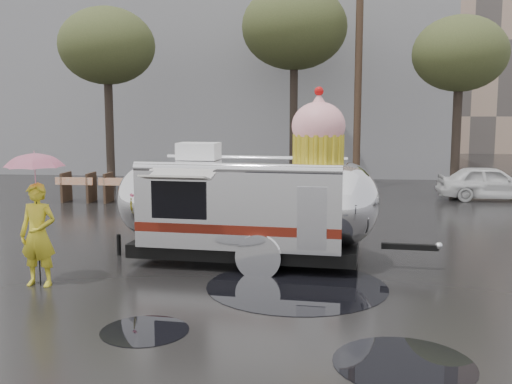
# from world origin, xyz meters

# --- Properties ---
(ground) EXTENTS (120.00, 120.00, 0.00)m
(ground) POSITION_xyz_m (0.00, 0.00, 0.00)
(ground) COLOR black
(ground) RESTS_ON ground
(puddles) EXTENTS (5.00, 5.61, 0.01)m
(puddles) POSITION_xyz_m (0.92, -0.02, 0.01)
(puddles) COLOR black
(puddles) RESTS_ON ground
(grey_building) EXTENTS (22.00, 12.00, 13.00)m
(grey_building) POSITION_xyz_m (-4.00, 24.00, 6.50)
(grey_building) COLOR slate
(grey_building) RESTS_ON ground
(utility_pole) EXTENTS (1.60, 0.28, 9.00)m
(utility_pole) POSITION_xyz_m (2.50, 14.00, 4.62)
(utility_pole) COLOR #473323
(utility_pole) RESTS_ON ground
(tree_left) EXTENTS (3.64, 3.64, 6.95)m
(tree_left) POSITION_xyz_m (-7.00, 13.00, 5.48)
(tree_left) COLOR #382D26
(tree_left) RESTS_ON ground
(tree_mid) EXTENTS (4.20, 4.20, 8.03)m
(tree_mid) POSITION_xyz_m (0.00, 15.00, 6.34)
(tree_mid) COLOR #382D26
(tree_mid) RESTS_ON ground
(tree_right) EXTENTS (3.36, 3.36, 6.42)m
(tree_right) POSITION_xyz_m (6.00, 13.00, 5.06)
(tree_right) COLOR #382D26
(tree_right) RESTS_ON ground
(barricade_row) EXTENTS (4.30, 0.80, 1.00)m
(barricade_row) POSITION_xyz_m (-5.55, 9.96, 0.52)
(barricade_row) COLOR #473323
(barricade_row) RESTS_ON ground
(airstream_trailer) EXTENTS (6.73, 2.71, 3.63)m
(airstream_trailer) POSITION_xyz_m (-0.21, 2.53, 1.27)
(airstream_trailer) COLOR silver
(airstream_trailer) RESTS_ON ground
(person_left) EXTENTS (0.69, 0.49, 1.84)m
(person_left) POSITION_xyz_m (-3.72, 0.43, 0.92)
(person_left) COLOR gold
(person_left) RESTS_ON ground
(umbrella_pink) EXTENTS (1.25, 1.25, 2.40)m
(umbrella_pink) POSITION_xyz_m (-3.72, 0.43, 1.98)
(umbrella_pink) COLOR pink
(umbrella_pink) RESTS_ON ground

